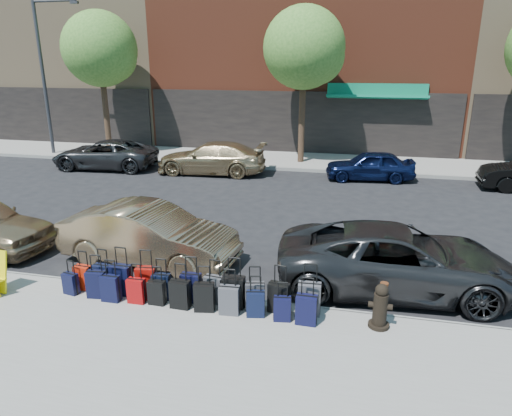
% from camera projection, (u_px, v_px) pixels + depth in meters
% --- Properties ---
extents(ground, '(120.00, 120.00, 0.00)m').
position_uv_depth(ground, '(244.00, 229.00, 14.12)').
color(ground, black).
rests_on(ground, ground).
extents(sidewalk_near, '(60.00, 4.00, 0.15)m').
position_uv_depth(sidewalk_near, '(155.00, 351.00, 8.07)').
color(sidewalk_near, gray).
rests_on(sidewalk_near, ground).
extents(sidewalk_far, '(60.00, 4.00, 0.15)m').
position_uv_depth(sidewalk_far, '(292.00, 160.00, 23.37)').
color(sidewalk_far, gray).
rests_on(sidewalk_far, ground).
extents(curb_near, '(60.00, 0.08, 0.15)m').
position_uv_depth(curb_near, '(194.00, 296.00, 9.94)').
color(curb_near, gray).
rests_on(curb_near, ground).
extents(curb_far, '(60.00, 0.08, 0.15)m').
position_uv_depth(curb_far, '(286.00, 169.00, 21.50)').
color(curb_far, gray).
rests_on(curb_far, ground).
extents(building_left, '(15.00, 12.12, 16.00)m').
position_uv_depth(building_left, '(84.00, 15.00, 31.70)').
color(building_left, '#8E7657').
rests_on(building_left, ground).
extents(tree_left, '(3.80, 3.80, 7.27)m').
position_uv_depth(tree_left, '(102.00, 51.00, 23.33)').
color(tree_left, black).
rests_on(tree_left, sidewalk_far).
extents(tree_center, '(3.80, 3.80, 7.27)m').
position_uv_depth(tree_center, '(307.00, 50.00, 21.12)').
color(tree_center, black).
rests_on(tree_center, sidewalk_far).
extents(streetlight, '(2.59, 0.18, 8.00)m').
position_uv_depth(streetlight, '(45.00, 66.00, 23.53)').
color(streetlight, '#333338').
rests_on(streetlight, sidewalk_far).
extents(suitcase_front_0, '(0.38, 0.23, 0.89)m').
position_uv_depth(suitcase_front_0, '(83.00, 277.00, 10.01)').
color(suitcase_front_0, '#B31F0B').
rests_on(suitcase_front_0, sidewalk_near).
extents(suitcase_front_1, '(0.40, 0.24, 0.94)m').
position_uv_depth(suitcase_front_1, '(103.00, 277.00, 9.99)').
color(suitcase_front_1, black).
rests_on(suitcase_front_1, sidewalk_near).
extents(suitcase_front_2, '(0.45, 0.26, 1.07)m').
position_uv_depth(suitcase_front_2, '(121.00, 280.00, 9.79)').
color(suitcase_front_2, black).
rests_on(suitcase_front_2, sidewalk_near).
extents(suitcase_front_3, '(0.45, 0.28, 1.02)m').
position_uv_depth(suitcase_front_3, '(147.00, 281.00, 9.76)').
color(suitcase_front_3, maroon).
rests_on(suitcase_front_3, sidewalk_near).
extents(suitcase_front_4, '(0.38, 0.23, 0.90)m').
position_uv_depth(suitcase_front_4, '(161.00, 286.00, 9.61)').
color(suitcase_front_4, black).
rests_on(suitcase_front_4, sidewalk_near).
extents(suitcase_front_5, '(0.42, 0.24, 0.99)m').
position_uv_depth(suitcase_front_5, '(191.00, 287.00, 9.50)').
color(suitcase_front_5, black).
rests_on(suitcase_front_5, sidewalk_near).
extents(suitcase_front_6, '(0.42, 0.27, 0.95)m').
position_uv_depth(suitcase_front_6, '(214.00, 289.00, 9.46)').
color(suitcase_front_6, '#3C3C41').
rests_on(suitcase_front_6, sidewalk_near).
extents(suitcase_front_7, '(0.45, 0.25, 1.07)m').
position_uv_depth(suitcase_front_7, '(234.00, 292.00, 9.27)').
color(suitcase_front_7, black).
rests_on(suitcase_front_7, sidewalk_near).
extents(suitcase_front_8, '(0.42, 0.28, 0.92)m').
position_uv_depth(suitcase_front_8, '(255.00, 296.00, 9.21)').
color(suitcase_front_8, '#36363B').
rests_on(suitcase_front_8, sidewalk_near).
extents(suitcase_front_9, '(0.44, 0.29, 1.00)m').
position_uv_depth(suitcase_front_9, '(279.00, 298.00, 9.09)').
color(suitcase_front_9, black).
rests_on(suitcase_front_9, sidewalk_near).
extents(suitcase_front_10, '(0.46, 0.27, 1.07)m').
position_uv_depth(suitcase_front_10, '(309.00, 299.00, 9.01)').
color(suitcase_front_10, '#414146').
rests_on(suitcase_front_10, sidewalk_near).
extents(suitcase_back_0, '(0.35, 0.24, 0.76)m').
position_uv_depth(suitcase_back_0, '(71.00, 283.00, 9.83)').
color(suitcase_back_0, black).
rests_on(suitcase_back_0, sidewalk_near).
extents(suitcase_back_1, '(0.42, 0.27, 0.95)m').
position_uv_depth(suitcase_back_1, '(97.00, 284.00, 9.68)').
color(suitcase_back_1, black).
rests_on(suitcase_back_1, sidewalk_near).
extents(suitcase_back_2, '(0.38, 0.22, 0.91)m').
position_uv_depth(suitcase_back_2, '(111.00, 288.00, 9.53)').
color(suitcase_back_2, black).
rests_on(suitcase_back_2, sidewalk_near).
extents(suitcase_back_3, '(0.36, 0.21, 0.85)m').
position_uv_depth(suitcase_back_3, '(136.00, 291.00, 9.46)').
color(suitcase_back_3, '#96090B').
rests_on(suitcase_back_3, sidewalk_near).
extents(suitcase_back_4, '(0.35, 0.21, 0.83)m').
position_uv_depth(suitcase_back_4, '(157.00, 292.00, 9.41)').
color(suitcase_back_4, black).
rests_on(suitcase_back_4, sidewalk_near).
extents(suitcase_back_5, '(0.41, 0.25, 0.95)m').
position_uv_depth(suitcase_back_5, '(180.00, 294.00, 9.26)').
color(suitcase_back_5, black).
rests_on(suitcase_back_5, sidewalk_near).
extents(suitcase_back_6, '(0.43, 0.30, 0.95)m').
position_uv_depth(suitcase_back_6, '(204.00, 297.00, 9.15)').
color(suitcase_back_6, black).
rests_on(suitcase_back_6, sidewalk_near).
extents(suitcase_back_7, '(0.41, 0.26, 0.95)m').
position_uv_depth(suitcase_back_7, '(229.00, 300.00, 9.04)').
color(suitcase_back_7, '#414147').
rests_on(suitcase_back_7, sidewalk_near).
extents(suitcase_back_8, '(0.39, 0.27, 0.85)m').
position_uv_depth(suitcase_back_8, '(256.00, 304.00, 8.96)').
color(suitcase_back_8, black).
rests_on(suitcase_back_8, sidewalk_near).
extents(suitcase_back_9, '(0.36, 0.24, 0.79)m').
position_uv_depth(suitcase_back_9, '(282.00, 309.00, 8.81)').
color(suitcase_back_9, black).
rests_on(suitcase_back_9, sidewalk_near).
extents(suitcase_back_10, '(0.40, 0.24, 0.95)m').
position_uv_depth(suitcase_back_10, '(306.00, 310.00, 8.69)').
color(suitcase_back_10, black).
rests_on(suitcase_back_10, sidewalk_near).
extents(fire_hydrant, '(0.45, 0.40, 0.89)m').
position_uv_depth(fire_hydrant, '(380.00, 307.00, 8.55)').
color(fire_hydrant, black).
rests_on(fire_hydrant, sidewalk_near).
extents(bollard, '(0.16, 0.16, 0.85)m').
position_uv_depth(bollard, '(383.00, 302.00, 8.67)').
color(bollard, '#38190C').
rests_on(bollard, sidewalk_near).
extents(car_near_1, '(4.68, 2.03, 1.50)m').
position_uv_depth(car_near_1, '(149.00, 235.00, 11.57)').
color(car_near_1, '#93795A').
rests_on(car_near_1, ground).
extents(car_near_2, '(5.43, 2.76, 1.47)m').
position_uv_depth(car_near_2, '(397.00, 259.00, 10.19)').
color(car_near_2, '#2E2E31').
rests_on(car_near_2, ground).
extents(car_far_0, '(5.06, 2.59, 1.37)m').
position_uv_depth(car_far_0, '(105.00, 154.00, 21.80)').
color(car_far_0, '#313134').
rests_on(car_far_0, ground).
extents(car_far_1, '(5.05, 2.25, 1.44)m').
position_uv_depth(car_far_1, '(211.00, 158.00, 20.81)').
color(car_far_1, tan).
rests_on(car_far_1, ground).
extents(car_far_2, '(3.89, 1.91, 1.28)m').
position_uv_depth(car_far_2, '(370.00, 166.00, 19.69)').
color(car_far_2, '#0D163B').
rests_on(car_far_2, ground).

